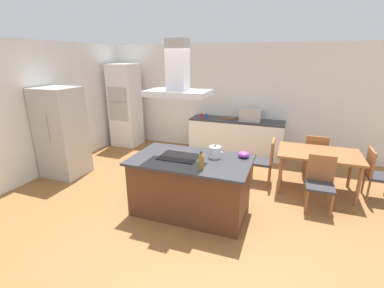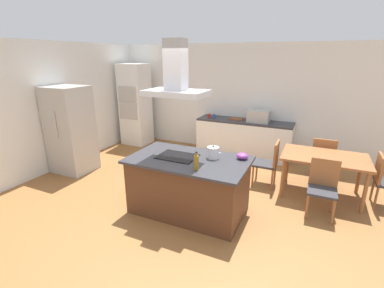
% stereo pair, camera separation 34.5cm
% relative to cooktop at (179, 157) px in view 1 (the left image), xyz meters
% --- Properties ---
extents(ground, '(16.00, 16.00, 0.00)m').
position_rel_cooktop_xyz_m(ground, '(0.20, 1.50, -0.91)').
color(ground, '#936033').
extents(wall_back, '(7.20, 0.10, 2.70)m').
position_rel_cooktop_xyz_m(wall_back, '(0.20, 3.25, 0.44)').
color(wall_back, white).
rests_on(wall_back, ground).
extents(wall_left, '(0.10, 8.80, 2.70)m').
position_rel_cooktop_xyz_m(wall_left, '(-3.25, 1.00, 0.44)').
color(wall_left, white).
rests_on(wall_left, ground).
extents(kitchen_island, '(1.83, 1.08, 0.90)m').
position_rel_cooktop_xyz_m(kitchen_island, '(0.20, 0.00, -0.45)').
color(kitchen_island, '#59331E').
rests_on(kitchen_island, ground).
extents(cooktop, '(0.60, 0.44, 0.01)m').
position_rel_cooktop_xyz_m(cooktop, '(0.00, 0.00, 0.00)').
color(cooktop, black).
rests_on(cooktop, kitchen_island).
extents(tea_kettle, '(0.24, 0.19, 0.20)m').
position_rel_cooktop_xyz_m(tea_kettle, '(0.53, 0.18, 0.08)').
color(tea_kettle, silver).
rests_on(tea_kettle, kitchen_island).
extents(olive_oil_bottle, '(0.07, 0.07, 0.26)m').
position_rel_cooktop_xyz_m(olive_oil_bottle, '(0.47, -0.34, 0.10)').
color(olive_oil_bottle, olive).
rests_on(olive_oil_bottle, kitchen_island).
extents(mixing_bowl, '(0.18, 0.18, 0.10)m').
position_rel_cooktop_xyz_m(mixing_bowl, '(0.95, 0.33, 0.04)').
color(mixing_bowl, purple).
rests_on(mixing_bowl, kitchen_island).
extents(back_counter, '(2.29, 0.62, 0.90)m').
position_rel_cooktop_xyz_m(back_counter, '(0.33, 2.88, -0.46)').
color(back_counter, white).
rests_on(back_counter, ground).
extents(countertop_microwave, '(0.50, 0.38, 0.28)m').
position_rel_cooktop_xyz_m(countertop_microwave, '(0.66, 2.88, 0.13)').
color(countertop_microwave, '#B2AFAA').
rests_on(countertop_microwave, back_counter).
extents(coffee_mug_red, '(0.08, 0.08, 0.09)m').
position_rel_cooktop_xyz_m(coffee_mug_red, '(-0.58, 2.86, 0.04)').
color(coffee_mug_red, red).
rests_on(coffee_mug_red, back_counter).
extents(coffee_mug_blue, '(0.08, 0.08, 0.09)m').
position_rel_cooktop_xyz_m(coffee_mug_blue, '(-0.45, 2.86, 0.04)').
color(coffee_mug_blue, '#2D56B2').
rests_on(coffee_mug_blue, back_counter).
extents(cutting_board, '(0.34, 0.24, 0.02)m').
position_rel_cooktop_xyz_m(cutting_board, '(0.10, 2.93, 0.00)').
color(cutting_board, brown).
rests_on(cutting_board, back_counter).
extents(wall_oven_stack, '(0.70, 0.66, 2.20)m').
position_rel_cooktop_xyz_m(wall_oven_stack, '(-2.70, 2.65, 0.20)').
color(wall_oven_stack, white).
rests_on(wall_oven_stack, ground).
extents(refrigerator, '(0.80, 0.73, 1.82)m').
position_rel_cooktop_xyz_m(refrigerator, '(-2.78, 0.44, 0.00)').
color(refrigerator, '#B2AFAA').
rests_on(refrigerator, ground).
extents(dining_table, '(1.40, 0.90, 0.75)m').
position_rel_cooktop_xyz_m(dining_table, '(2.12, 1.46, -0.24)').
color(dining_table, '#995B33').
rests_on(dining_table, ground).
extents(chair_at_right_end, '(0.42, 0.42, 0.89)m').
position_rel_cooktop_xyz_m(chair_at_right_end, '(3.04, 1.46, -0.40)').
color(chair_at_right_end, '#333338').
rests_on(chair_at_right_end, ground).
extents(chair_at_left_end, '(0.42, 0.42, 0.89)m').
position_rel_cooktop_xyz_m(chair_at_left_end, '(1.21, 1.46, -0.40)').
color(chair_at_left_end, '#333338').
rests_on(chair_at_left_end, ground).
extents(chair_facing_island, '(0.42, 0.42, 0.89)m').
position_rel_cooktop_xyz_m(chair_facing_island, '(2.12, 0.80, -0.40)').
color(chair_facing_island, '#333338').
rests_on(chair_facing_island, ground).
extents(chair_facing_back_wall, '(0.42, 0.42, 0.89)m').
position_rel_cooktop_xyz_m(chair_facing_back_wall, '(2.12, 2.13, -0.40)').
color(chair_facing_back_wall, '#333338').
rests_on(chair_facing_back_wall, ground).
extents(range_hood, '(0.90, 0.55, 0.78)m').
position_rel_cooktop_xyz_m(range_hood, '(0.00, 0.00, 1.20)').
color(range_hood, '#ADADB2').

